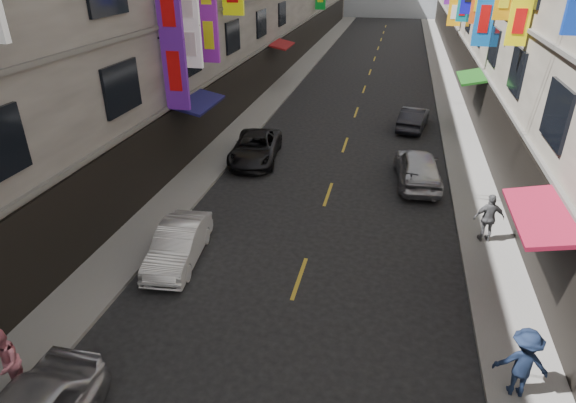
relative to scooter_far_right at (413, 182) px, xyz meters
The scene contains 12 objects.
sidewalk_left 19.43m from the scooter_far_right, 118.99° to the left, with size 2.00×90.00×0.12m, color slate.
sidewalk_right 17.19m from the scooter_far_right, 81.36° to the left, with size 2.00×90.00×0.12m, color slate.
street_awnings 5.42m from the scooter_far_right, 168.01° to the left, with size 13.99×35.20×0.41m.
lane_markings 14.41m from the scooter_far_right, 103.72° to the left, with size 0.12×80.20×0.01m.
scooter_far_right is the anchor object (origin of this frame).
car_left_mid 10.14m from the scooter_far_right, 136.99° to the right, with size 1.30×3.73×1.23m, color white.
car_left_far 7.67m from the scooter_far_right, 165.37° to the left, with size 2.11×4.58×1.27m, color black.
car_right_mid 1.00m from the scooter_far_right, 79.92° to the left, with size 1.77×4.41×1.50m, color #B9B9BE.
car_right_far 8.49m from the scooter_far_right, 89.75° to the left, with size 1.33×3.81×1.25m, color #222228.
pedestrian_lfar 15.54m from the scooter_far_right, 124.60° to the right, with size 0.84×0.58×1.73m, color #D36F80.
pedestrian_rnear 10.53m from the scooter_far_right, 77.89° to the right, with size 1.14×0.59×1.76m, color #141F38.
pedestrian_rfar 4.36m from the scooter_far_right, 56.07° to the right, with size 1.02×0.58×1.74m, color #59595B.
Camera 1 is at (2.34, 6.08, 8.92)m, focal length 30.00 mm.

